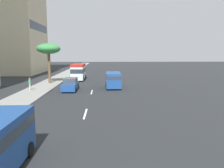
{
  "coord_description": "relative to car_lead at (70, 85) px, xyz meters",
  "views": [
    {
      "loc": [
        -2.55,
        -1.52,
        5.01
      ],
      "look_at": [
        19.43,
        -2.4,
        1.94
      ],
      "focal_mm": 35.24,
      "sensor_mm": 36.0,
      "label": 1
    }
  ],
  "objects": [
    {
      "name": "palm_tree",
      "position": [
        6.73,
        4.4,
        4.87
      ],
      "size": [
        3.82,
        3.82,
        6.49
      ],
      "color": "brown",
      "rests_on": "sidewalk_right"
    },
    {
      "name": "lane_stripe_far",
      "position": [
        -1.44,
        -2.96,
        -0.79
      ],
      "size": [
        3.2,
        0.16,
        0.01
      ],
      "primitive_type": "cube",
      "color": "silver",
      "rests_on": "ground_plane"
    },
    {
      "name": "pedestrian_near_lamp",
      "position": [
        -0.47,
        5.29,
        0.27
      ],
      "size": [
        0.35,
        0.26,
        1.68
      ],
      "rotation": [
        0.0,
        0.0,
        3.27
      ],
      "color": "beige",
      "rests_on": "sidewalk_right"
    },
    {
      "name": "ground_plane",
      "position": [
        4.26,
        -2.96,
        -0.8
      ],
      "size": [
        198.0,
        198.0,
        0.0
      ],
      "primitive_type": "plane",
      "color": "#26282B"
    },
    {
      "name": "car_lead",
      "position": [
        0.0,
        0.0,
        0.0
      ],
      "size": [
        4.57,
        1.89,
        1.7
      ],
      "rotation": [
        0.0,
        0.0,
        3.14
      ],
      "color": "#1E478C",
      "rests_on": "ground_plane"
    },
    {
      "name": "minibus_second",
      "position": [
        12.09,
        0.23,
        0.86
      ],
      "size": [
        6.43,
        2.35,
        3.03
      ],
      "rotation": [
        0.0,
        0.0,
        3.14
      ],
      "color": "silver",
      "rests_on": "ground_plane"
    },
    {
      "name": "lane_stripe_mid",
      "position": [
        -11.82,
        -2.96,
        -0.79
      ],
      "size": [
        3.2,
        0.16,
        0.01
      ],
      "primitive_type": "cube",
      "color": "silver",
      "rests_on": "ground_plane"
    },
    {
      "name": "van_third",
      "position": [
        2.02,
        -5.92,
        0.49
      ],
      "size": [
        4.92,
        2.19,
        2.25
      ],
      "color": "#1E478C",
      "rests_on": "ground_plane"
    },
    {
      "name": "sidewalk_right",
      "position": [
        4.26,
        4.5,
        -0.73
      ],
      "size": [
        162.0,
        3.74,
        0.15
      ],
      "primitive_type": "cube",
      "color": "gray",
      "rests_on": "ground_plane"
    }
  ]
}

